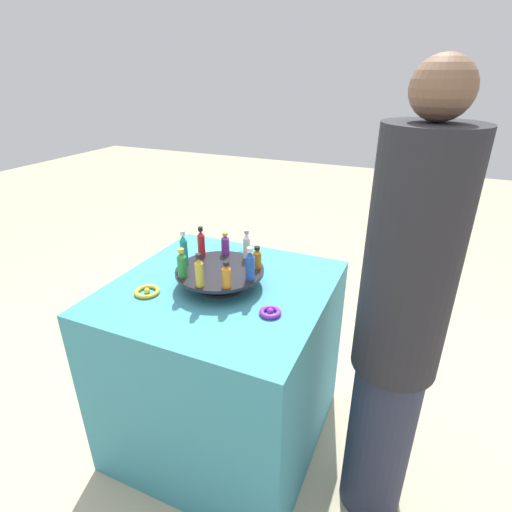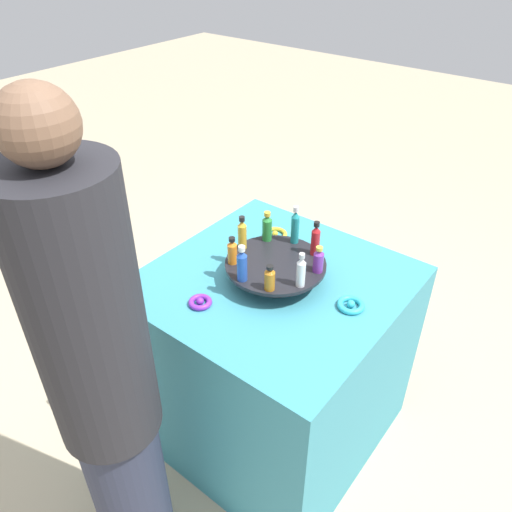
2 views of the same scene
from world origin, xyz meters
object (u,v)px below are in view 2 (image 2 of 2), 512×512
Objects in this scene: bottle_amber at (270,278)px; person_figure at (105,388)px; bottle_red at (315,240)px; bottle_clear at (301,271)px; bottle_purple at (318,260)px; ribbon_bow_gold at (275,234)px; bottle_blue at (242,265)px; bottle_orange at (232,251)px; ribbon_bow_purple at (200,302)px; bottle_green at (267,227)px; bottle_teal at (295,226)px; ribbon_bow_teal at (351,305)px; display_stand at (275,268)px; bottle_gold at (243,233)px.

person_figure is (0.13, 0.55, -0.09)m from bottle_amber.
bottle_red is at bearing -4.56° from person_figure.
bottle_clear is 0.10m from bottle_purple.
bottle_clear is 1.27× the size of ribbon_bow_gold.
person_figure is (0.13, 0.80, -0.11)m from bottle_red.
bottle_clear is at bearing -151.32° from bottle_blue.
bottle_orange is 0.34m from ribbon_bow_gold.
bottle_green is at bearing -90.49° from ribbon_bow_purple.
bottle_purple is (-0.07, -0.17, 0.00)m from bottle_amber.
bottle_teal is (0.16, -0.10, 0.02)m from bottle_purple.
bottle_teal is at bearing -71.32° from bottle_amber.
bottle_teal reaches higher than bottle_orange.
ribbon_bow_gold is 0.06× the size of person_figure.
bottle_purple is at bearing 149.51° from ribbon_bow_gold.
ribbon_bow_gold is at bearing -30.49° from bottle_purple.
bottle_clear is 1.21× the size of bottle_orange.
bottle_green is at bearing -71.32° from bottle_blue.
person_figure reaches higher than bottle_purple.
bottle_purple is 0.99× the size of ribbon_bow_gold.
bottle_amber reaches higher than ribbon_bow_teal.
bottle_blue is 0.55m from person_figure.
ribbon_bow_purple is at bearing 39.53° from bottle_clear.
display_stand is 0.16m from bottle_green.
bottle_blue reaches higher than ribbon_bow_teal.
ribbon_bow_gold is (0.24, -0.35, -0.11)m from bottle_amber.
bottle_orange is at bearing 17.31° from ribbon_bow_teal.
bottle_amber is at bearing 128.68° from bottle_green.
bottle_green is 0.37m from ribbon_bow_purple.
bottle_clear is 0.29m from bottle_gold.
bottle_clear is at bearing 158.68° from display_stand.
bottle_purple is 0.95× the size of bottle_orange.
bottle_orange is at bearing 8.68° from bottle_clear.
bottle_teal is 0.35m from ribbon_bow_teal.
bottle_green reaches higher than ribbon_bow_teal.
bottle_green is at bearing 8.68° from bottle_red.
ribbon_bow_gold is (0.17, -0.23, -0.04)m from display_stand.
ribbon_bow_teal is (-0.14, -0.08, -0.12)m from bottle_clear.
ribbon_bow_teal is 0.06× the size of person_figure.
bottle_blue is at bearing 68.68° from bottle_red.
display_stand is at bearing 6.43° from ribbon_bow_teal.
person_figure is (-0.05, 0.42, 0.01)m from ribbon_bow_purple.
bottle_gold is 1.26× the size of bottle_orange.
bottle_gold reaches higher than bottle_clear.
display_stand is 3.64× the size of bottle_purple.
bottle_purple is 0.37m from ribbon_bow_gold.
bottle_gold is 0.69m from person_figure.
bottle_green is at bearing -51.32° from bottle_amber.
person_figure reaches higher than ribbon_bow_purple.
bottle_orange reaches higher than bottle_purple.
bottle_amber is at bearing 118.68° from display_stand.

